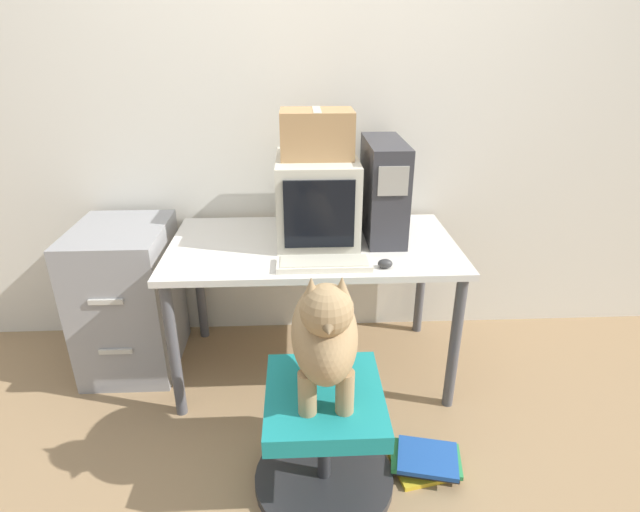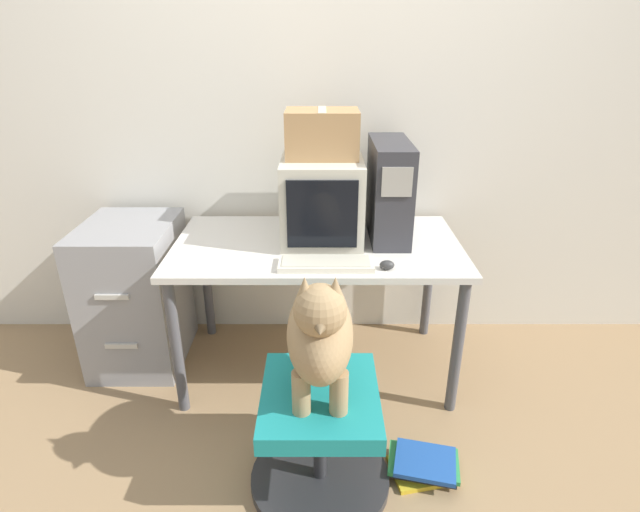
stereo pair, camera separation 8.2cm
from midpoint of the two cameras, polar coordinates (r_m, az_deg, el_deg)
name	(u,v)px [view 1 (the left image)]	position (r m, az deg, el deg)	size (l,w,h in m)	color
ground_plane	(317,415)	(2.42, -1.42, -17.73)	(12.00, 12.00, 0.00)	#937551
wall_back	(309,101)	(2.64, -2.16, 17.23)	(8.00, 0.05, 2.60)	silver
desk	(313,258)	(2.39, -1.79, -0.27)	(1.35, 0.75, 0.71)	silver
crt_monitor	(317,198)	(2.37, -1.35, 6.64)	(0.37, 0.48, 0.39)	beige
pc_tower	(383,189)	(2.41, 6.27, 7.61)	(0.17, 0.46, 0.46)	#333338
keyboard	(324,264)	(2.12, -0.64, -0.88)	(0.40, 0.14, 0.03)	beige
computer_mouse	(385,264)	(2.11, 6.34, -0.89)	(0.06, 0.04, 0.04)	#333333
office_chair	(324,437)	(1.99, -0.78, -19.99)	(0.54, 0.54, 0.44)	#262628
dog	(325,331)	(1.69, -0.87, -8.61)	(0.23, 0.47, 0.51)	#9E7F56
filing_cabinet	(129,298)	(2.74, -21.81, -4.51)	(0.44, 0.55, 0.76)	gray
cardboard_box	(317,134)	(2.31, -1.43, 13.78)	(0.33, 0.23, 0.21)	#A87F51
book_stack_floor	(426,461)	(2.21, 10.87, -22.06)	(0.30, 0.25, 0.08)	gold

